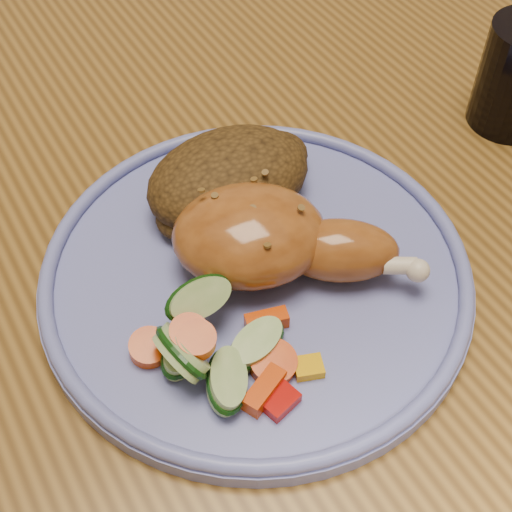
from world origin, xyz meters
name	(u,v)px	position (x,y,z in m)	size (l,w,h in m)	color
ground	(247,511)	(0.00, 0.00, 0.00)	(4.00, 4.00, 0.00)	#53381C
dining_table	(240,235)	(0.00, 0.00, 0.67)	(0.90, 1.40, 0.75)	brown
chair_far	(40,44)	(0.00, 0.63, 0.49)	(0.42, 0.42, 0.91)	#4C2D16
plate	(256,276)	(-0.05, -0.11, 0.76)	(0.29, 0.29, 0.01)	#626AB1
plate_rim	(256,266)	(-0.05, -0.11, 0.77)	(0.28, 0.28, 0.01)	#626AB1
chicken_leg	(271,239)	(-0.03, -0.11, 0.79)	(0.15, 0.14, 0.05)	#97541F
rice_pilaf	(231,178)	(-0.03, -0.04, 0.78)	(0.13, 0.09, 0.05)	#452E11
vegetable_pile	(215,347)	(-0.10, -0.15, 0.78)	(0.10, 0.10, 0.05)	#A50A05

